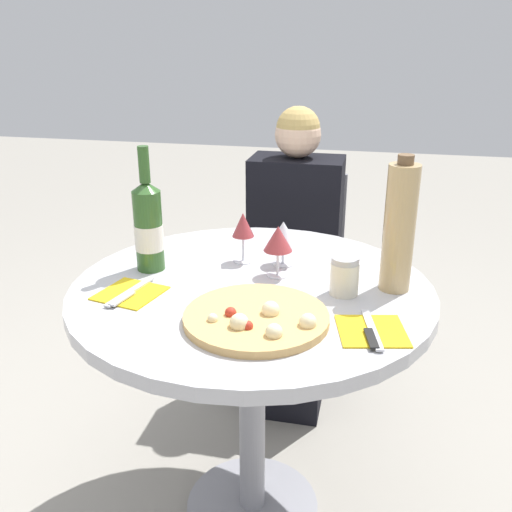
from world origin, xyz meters
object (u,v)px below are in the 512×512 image
(dining_table, at_px, (252,327))
(wine_bottle, at_px, (148,226))
(chair_behind_diner, at_px, (296,281))
(seated_diner, at_px, (291,275))
(tall_carafe, at_px, (399,228))
(pizza_large, at_px, (257,318))

(dining_table, xyz_separation_m, wine_bottle, (-0.31, 0.05, 0.26))
(chair_behind_diner, relative_size, wine_bottle, 2.48)
(chair_behind_diner, height_order, wine_bottle, wine_bottle)
(seated_diner, bearing_deg, chair_behind_diner, -90.00)
(wine_bottle, height_order, tall_carafe, tall_carafe)
(pizza_large, relative_size, tall_carafe, 0.96)
(seated_diner, xyz_separation_m, wine_bottle, (-0.30, -0.65, 0.39))
(chair_behind_diner, bearing_deg, wine_bottle, 68.89)
(seated_diner, height_order, pizza_large, seated_diner)
(pizza_large, xyz_separation_m, wine_bottle, (-0.37, 0.25, 0.12))
(dining_table, bearing_deg, tall_carafe, 9.32)
(chair_behind_diner, distance_m, seated_diner, 0.16)
(dining_table, xyz_separation_m, pizza_large, (0.06, -0.20, 0.14))
(wine_bottle, bearing_deg, tall_carafe, 0.96)
(dining_table, bearing_deg, pizza_large, -73.58)
(pizza_large, distance_m, wine_bottle, 0.46)
(seated_diner, bearing_deg, pizza_large, 93.93)
(pizza_large, height_order, wine_bottle, wine_bottle)
(dining_table, height_order, pizza_large, pizza_large)
(chair_behind_diner, relative_size, tall_carafe, 2.45)
(dining_table, xyz_separation_m, chair_behind_diner, (-0.00, 0.84, -0.22))
(seated_diner, xyz_separation_m, tall_carafe, (0.37, -0.64, 0.43))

